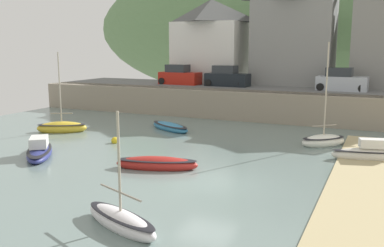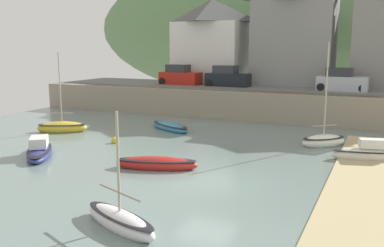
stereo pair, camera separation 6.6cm
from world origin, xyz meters
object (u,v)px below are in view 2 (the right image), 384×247
Objects in this scene: waterfront_building_centre at (295,32)px; fishing_boat_green at (39,151)px; waterfront_building_left at (212,40)px; mooring_buoy at (115,141)px; sailboat_white_hull at (374,154)px; sailboat_blue_trim at (120,220)px; sailboat_nearest_shore at (170,127)px; parked_car_by_wall at (227,78)px; parked_car_near_slipway at (180,76)px; motorboat_with_cabin at (323,140)px; sailboat_tall_mast at (62,127)px; parked_car_end_of_row at (342,81)px; dinghy_open_wooden at (157,164)px.

fishing_boat_green is at bearing -109.90° from waterfront_building_centre.
mooring_buoy is at bearing -85.35° from waterfront_building_left.
sailboat_white_hull is 1.09× the size of sailboat_blue_trim.
sailboat_white_hull is at bearing 81.57° from sailboat_blue_trim.
sailboat_nearest_shore is 1.04× the size of parked_car_by_wall.
waterfront_building_centre is 2.41× the size of parked_car_near_slipway.
motorboat_with_cabin reaches higher than parked_car_near_slipway.
mooring_buoy is at bearing -71.91° from sailboat_nearest_shore.
parked_car_near_slipway is at bearing -177.58° from parked_car_by_wall.
sailboat_blue_trim is 28.82m from parked_car_near_slipway.
parked_car_by_wall is at bearing 116.18° from sailboat_nearest_shore.
fishing_boat_green is (-8.99, -24.83, -7.21)m from waterfront_building_centre.
fishing_boat_green is 1.01× the size of parked_car_near_slipway.
fishing_boat_green is at bearing -77.63° from sailboat_nearest_shore.
waterfront_building_left is at bearing 128.27° from sailboat_blue_trim.
sailboat_tall_mast is 1.42× the size of parked_car_end_of_row.
dinghy_open_wooden is at bearing -36.41° from sailboat_nearest_shore.
parked_car_end_of_row is (6.77, 19.81, 2.96)m from dinghy_open_wooden.
motorboat_with_cabin is at bearing -71.60° from waterfront_building_centre.
parked_car_by_wall is (-13.35, 13.57, 2.86)m from sailboat_white_hull.
sailboat_white_hull is at bearing 8.59° from mooring_buoy.
sailboat_white_hull is 14.98m from sailboat_blue_trim.
sailboat_nearest_shore is 1.04× the size of parked_car_near_slipway.
sailboat_blue_trim is 1.00× the size of parked_car_near_slipway.
waterfront_building_left is 21.77m from motorboat_with_cabin.
sailboat_blue_trim is 13.13m from mooring_buoy.
parked_car_near_slipway is 16.47m from mooring_buoy.
parked_car_by_wall is (-5.86, 26.54, 2.94)m from sailboat_blue_trim.
motorboat_with_cabin is 13.10m from mooring_buoy.
sailboat_tall_mast is at bearing -96.31° from parked_car_near_slipway.
parked_car_end_of_row is at bearing 46.56° from motorboat_with_cabin.
waterfront_building_centre is at bearing 68.27° from dinghy_open_wooden.
parked_car_near_slipway is 15.23m from parked_car_end_of_row.
parked_car_near_slipway is at bearing 127.93° from sailboat_white_hull.
sailboat_white_hull is 18.40m from fishing_boat_green.
waterfront_building_left reaches higher than dinghy_open_wooden.
parked_car_near_slipway reaches higher than sailboat_white_hull.
sailboat_white_hull is at bearing 72.89° from fishing_boat_green.
sailboat_blue_trim is (-7.49, -12.97, -0.08)m from sailboat_white_hull.
parked_car_by_wall is (3.44, -4.50, -3.56)m from waterfront_building_left.
motorboat_with_cabin is at bearing 21.65° from mooring_buoy.
parked_car_by_wall and parked_car_end_of_row have the same top height.
fishing_boat_green is 8.71× the size of mooring_buoy.
fishing_boat_green is at bearing 166.47° from dinghy_open_wooden.
sailboat_tall_mast is 5.82m from mooring_buoy.
waterfront_building_left reaches higher than sailboat_blue_trim.
parked_car_end_of_row is (14.01, 20.33, 2.91)m from fishing_boat_green.
sailboat_tall_mast is 1.42× the size of parked_car_by_wall.
sailboat_tall_mast is at bearing 146.45° from motorboat_with_cabin.
mooring_buoy is at bearing -94.00° from parked_car_by_wall.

